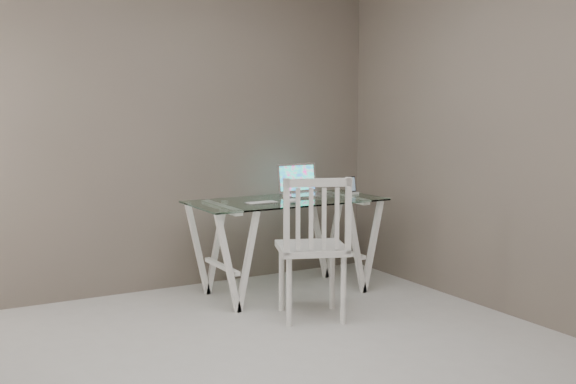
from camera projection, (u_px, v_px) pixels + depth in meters
room at (275, 60)px, 3.62m from camera, size 4.50×4.52×2.71m
desk at (286, 246)px, 5.65m from camera, size 1.50×0.70×0.75m
chair at (314, 242)px, 4.92m from camera, size 0.59×0.59×1.01m
laptop at (302, 188)px, 5.88m from camera, size 0.36×0.29×0.25m
keyboard at (261, 203)px, 5.43m from camera, size 0.25×0.11×0.01m
mouse at (293, 201)px, 5.43m from camera, size 0.11×0.06×0.03m
phone_dock at (352, 189)px, 5.96m from camera, size 0.08×0.08×0.14m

